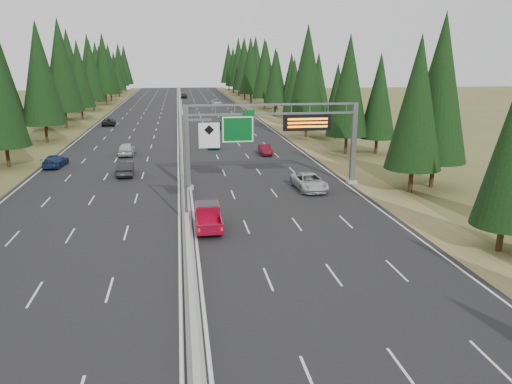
# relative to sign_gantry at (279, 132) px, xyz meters

# --- Properties ---
(road) EXTENTS (32.00, 260.00, 0.08)m
(road) POSITION_rel_sign_gantry_xyz_m (-8.92, 45.12, -5.23)
(road) COLOR black
(road) RESTS_ON ground
(shoulder_right) EXTENTS (3.60, 260.00, 0.06)m
(shoulder_right) POSITION_rel_sign_gantry_xyz_m (8.88, 45.12, -5.24)
(shoulder_right) COLOR olive
(shoulder_right) RESTS_ON ground
(shoulder_left) EXTENTS (3.60, 260.00, 0.06)m
(shoulder_left) POSITION_rel_sign_gantry_xyz_m (-26.72, 45.12, -5.24)
(shoulder_left) COLOR brown
(shoulder_left) RESTS_ON ground
(median_barrier) EXTENTS (0.70, 260.00, 0.85)m
(median_barrier) POSITION_rel_sign_gantry_xyz_m (-8.92, 45.12, -4.85)
(median_barrier) COLOR gray
(median_barrier) RESTS_ON road
(sign_gantry) EXTENTS (16.75, 0.98, 7.80)m
(sign_gantry) POSITION_rel_sign_gantry_xyz_m (0.00, 0.00, 0.00)
(sign_gantry) COLOR slate
(sign_gantry) RESTS_ON road
(hov_sign_pole) EXTENTS (2.80, 0.50, 8.00)m
(hov_sign_pole) POSITION_rel_sign_gantry_xyz_m (-8.33, -9.92, -0.54)
(hov_sign_pole) COLOR slate
(hov_sign_pole) RESTS_ON road
(tree_row_right) EXTENTS (11.83, 239.92, 18.90)m
(tree_row_right) POSITION_rel_sign_gantry_xyz_m (12.77, 47.77, 4.11)
(tree_row_right) COLOR black
(tree_row_right) RESTS_ON ground
(tree_row_left) EXTENTS (12.36, 239.42, 18.79)m
(tree_row_left) POSITION_rel_sign_gantry_xyz_m (-30.81, 47.61, 4.34)
(tree_row_left) COLOR black
(tree_row_left) RESTS_ON ground
(silver_minivan) EXTENTS (2.75, 5.49, 1.49)m
(silver_minivan) POSITION_rel_sign_gantry_xyz_m (2.53, -1.70, -4.44)
(silver_minivan) COLOR #BCBDC1
(silver_minivan) RESTS_ON road
(red_pickup) EXTENTS (1.79, 5.00, 1.63)m
(red_pickup) POSITION_rel_sign_gantry_xyz_m (-7.42, -10.95, -4.29)
(red_pickup) COLOR black
(red_pickup) RESTS_ON road
(car_ahead_green) EXTENTS (2.02, 4.25, 1.40)m
(car_ahead_green) POSITION_rel_sign_gantry_xyz_m (-4.84, 22.45, -4.49)
(car_ahead_green) COLOR #16603B
(car_ahead_green) RESTS_ON road
(car_ahead_dkred) EXTENTS (1.36, 3.85, 1.27)m
(car_ahead_dkred) POSITION_rel_sign_gantry_xyz_m (1.47, 16.31, -4.55)
(car_ahead_dkred) COLOR #550C17
(car_ahead_dkred) RESTS_ON road
(car_ahead_dkgrey) EXTENTS (2.63, 5.47, 1.54)m
(car_ahead_dkgrey) POSITION_rel_sign_gantry_xyz_m (-1.25, 41.64, -4.42)
(car_ahead_dkgrey) COLOR black
(car_ahead_dkgrey) RESTS_ON road
(car_ahead_white) EXTENTS (2.74, 5.56, 1.52)m
(car_ahead_white) POSITION_rel_sign_gantry_xyz_m (0.70, 88.05, -4.43)
(car_ahead_white) COLOR #B9B9B9
(car_ahead_white) RESTS_ON road
(car_ahead_far) EXTENTS (2.02, 4.65, 1.56)m
(car_ahead_far) POSITION_rel_sign_gantry_xyz_m (-7.42, 114.29, -4.41)
(car_ahead_far) COLOR black
(car_ahead_far) RESTS_ON road
(car_onc_near) EXTENTS (1.81, 4.69, 1.52)m
(car_onc_near) POSITION_rel_sign_gantry_xyz_m (-14.92, 7.03, -4.43)
(car_onc_near) COLOR black
(car_onc_near) RESTS_ON road
(car_onc_blue) EXTENTS (2.32, 4.82, 1.35)m
(car_onc_blue) POSITION_rel_sign_gantry_xyz_m (-23.16, 12.50, -4.51)
(car_onc_blue) COLOR navy
(car_onc_blue) RESTS_ON road
(car_onc_white) EXTENTS (1.97, 4.75, 1.61)m
(car_onc_white) POSITION_rel_sign_gantry_xyz_m (-15.87, 18.60, -4.38)
(car_onc_white) COLOR #BEBEBE
(car_onc_white) RESTS_ON road
(car_onc_far) EXTENTS (2.59, 5.06, 1.37)m
(car_onc_far) POSITION_rel_sign_gantry_xyz_m (-21.96, 49.29, -4.51)
(car_onc_far) COLOR black
(car_onc_far) RESTS_ON road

